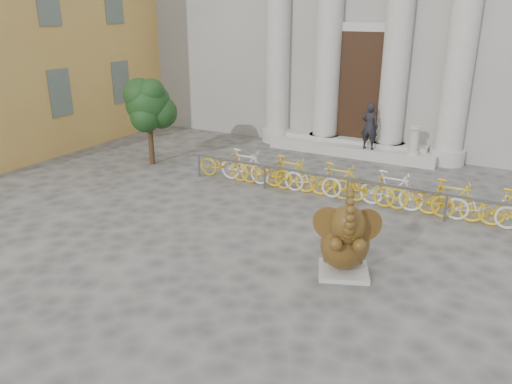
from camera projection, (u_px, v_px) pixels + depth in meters
The scene contains 7 objects.
ground at pixel (205, 263), 10.27m from camera, with size 80.00×80.00×0.00m, color #474442.
entrance_steps at pixel (351, 149), 17.95m from camera, with size 6.00×1.20×0.36m, color #A8A59E.
elephant_statue at pixel (345, 242), 9.60m from camera, with size 1.30×1.53×1.92m.
bike_rack at pixel (350, 183), 13.45m from camera, with size 9.99×0.53×1.00m.
tree at pixel (149, 105), 16.14m from camera, with size 1.65×1.51×2.87m.
pedestrian at pixel (370, 126), 17.02m from camera, with size 0.58×0.38×1.59m, color black.
balustrade_post at pixel (414, 141), 16.50m from camera, with size 0.39×0.39×0.95m.
Camera 1 is at (5.30, -7.51, 4.92)m, focal length 35.00 mm.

